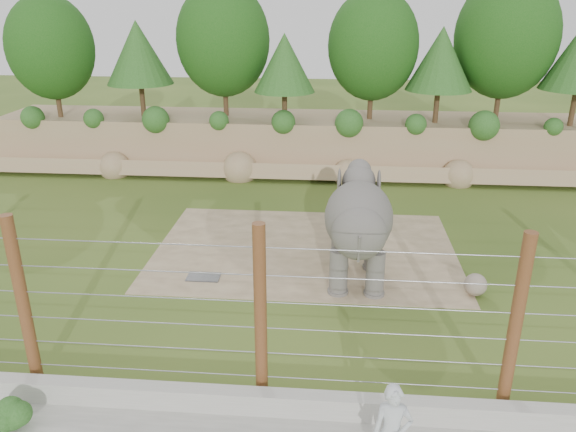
{
  "coord_description": "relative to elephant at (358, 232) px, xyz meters",
  "views": [
    {
      "loc": [
        1.39,
        -14.21,
        8.0
      ],
      "look_at": [
        0.0,
        2.0,
        1.6
      ],
      "focal_mm": 35.0,
      "sensor_mm": 36.0,
      "label": 1
    }
  ],
  "objects": [
    {
      "name": "back_embankment",
      "position": [
        -1.55,
        11.73,
        2.37
      ],
      "size": [
        30.0,
        5.52,
        8.77
      ],
      "color": "#A4815D",
      "rests_on": "ground"
    },
    {
      "name": "walkway_shrub",
      "position": [
        -6.92,
        -6.75,
        -1.23
      ],
      "size": [
        0.71,
        0.71,
        0.71
      ],
      "primitive_type": "sphere",
      "color": "#23561A",
      "rests_on": "walkway"
    },
    {
      "name": "ground",
      "position": [
        -2.14,
        -0.95,
        -1.59
      ],
      "size": [
        90.0,
        90.0,
        0.0
      ],
      "primitive_type": "plane",
      "color": "#3B571D",
      "rests_on": "ground"
    },
    {
      "name": "barrier_fence",
      "position": [
        -2.14,
        -5.45,
        0.41
      ],
      "size": [
        20.26,
        0.26,
        4.0
      ],
      "color": "#603216",
      "rests_on": "ground"
    },
    {
      "name": "drain_grate",
      "position": [
        -4.61,
        -0.25,
        -1.56
      ],
      "size": [
        1.0,
        0.6,
        0.03
      ],
      "primitive_type": "cube",
      "color": "#262628",
      "rests_on": "dirt_patch"
    },
    {
      "name": "stone_ball",
      "position": [
        3.36,
        -0.63,
        -1.25
      ],
      "size": [
        0.65,
        0.65,
        0.65
      ],
      "primitive_type": "sphere",
      "color": "gray",
      "rests_on": "dirt_patch"
    },
    {
      "name": "elephant",
      "position": [
        0.0,
        0.0,
        0.0
      ],
      "size": [
        1.76,
        3.97,
        3.19
      ],
      "primitive_type": null,
      "rotation": [
        0.0,
        0.0,
        -0.02
      ],
      "color": "#57514D",
      "rests_on": "ground"
    },
    {
      "name": "retaining_wall",
      "position": [
        -2.14,
        -5.95,
        -1.34
      ],
      "size": [
        26.0,
        0.35,
        0.5
      ],
      "primitive_type": "cube",
      "color": "#A1A096",
      "rests_on": "ground"
    },
    {
      "name": "dirt_patch",
      "position": [
        -1.64,
        2.05,
        -1.58
      ],
      "size": [
        10.0,
        7.0,
        0.02
      ],
      "primitive_type": "cube",
      "color": "#8B7554",
      "rests_on": "ground"
    }
  ]
}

